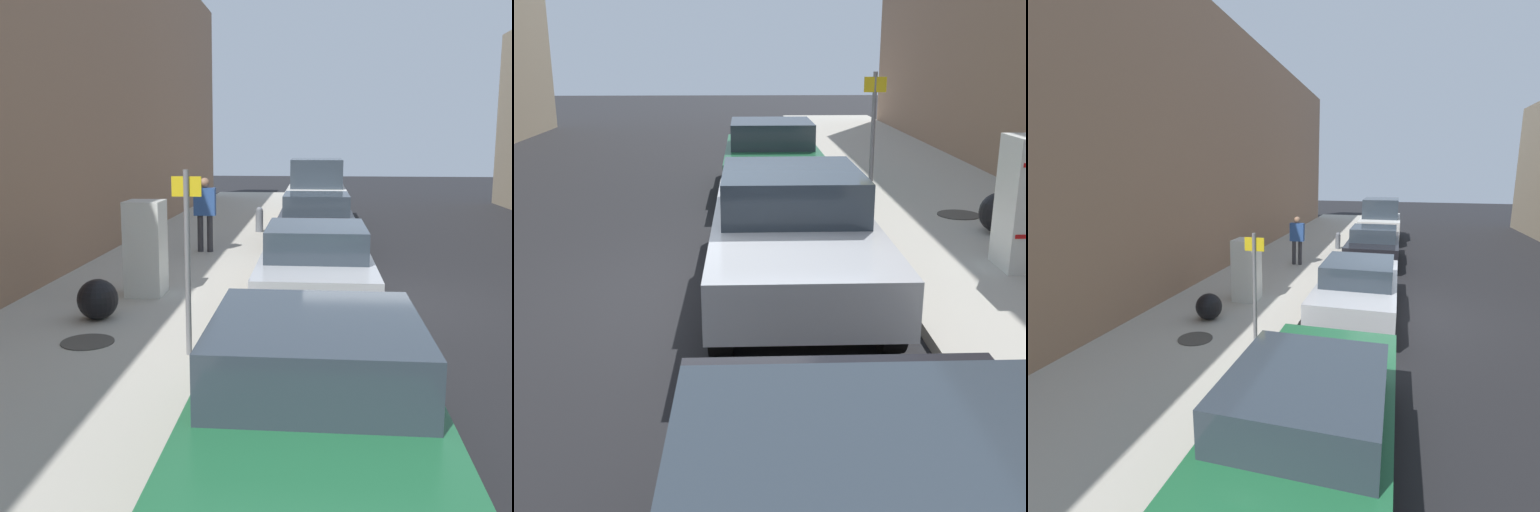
% 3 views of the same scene
% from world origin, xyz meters
% --- Properties ---
extents(ground_plane, '(80.00, 80.00, 0.00)m').
position_xyz_m(ground_plane, '(0.00, 0.00, 0.00)').
color(ground_plane, black).
extents(manhole_cover, '(0.70, 0.70, 0.02)m').
position_xyz_m(manhole_cover, '(-4.04, -3.11, 0.15)').
color(manhole_cover, '#47443F').
rests_on(manhole_cover, sidewalk_slab).
extents(street_sign_post, '(0.36, 0.07, 2.29)m').
position_xyz_m(street_sign_post, '(-2.61, -3.45, 1.43)').
color(street_sign_post, slate).
rests_on(street_sign_post, sidewalk_slab).
extents(trash_bag, '(0.61, 0.61, 0.61)m').
position_xyz_m(trash_bag, '(-4.27, -2.00, 0.45)').
color(trash_bag, black).
rests_on(trash_bag, sidewalk_slab).
extents(parked_sedan_green, '(1.85, 4.52, 1.41)m').
position_xyz_m(parked_sedan_green, '(-1.05, -5.97, 0.74)').
color(parked_sedan_green, '#1E6038').
rests_on(parked_sedan_green, ground).
extents(parked_sedan_silver, '(1.83, 4.75, 1.39)m').
position_xyz_m(parked_sedan_silver, '(-1.05, -0.22, 0.72)').
color(parked_sedan_silver, silver).
rests_on(parked_sedan_silver, ground).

